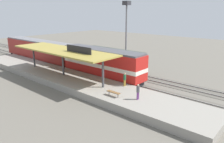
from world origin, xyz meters
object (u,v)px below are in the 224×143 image
locomotive (102,63)px  person_waiting (125,79)px  freight_car (113,59)px  passenger_carriage_single (38,50)px  light_mast (126,21)px  person_walking (138,91)px  platform_bench (113,92)px

locomotive → person_waiting: bearing=-111.7°
freight_car → passenger_carriage_single: bearing=105.9°
light_mast → person_walking: (-12.82, -11.46, -6.54)m
locomotive → freight_car: 4.98m
person_waiting → person_walking: 4.50m
person_waiting → light_mast: bearing=36.9°
person_waiting → locomotive: bearing=68.3°
passenger_carriage_single → freight_car: 16.79m
locomotive → person_walking: size_ratio=8.44×
platform_bench → light_mast: size_ratio=0.15×
locomotive → light_mast: (7.80, 1.45, 5.99)m
freight_car → person_walking: 15.28m
person_walking → passenger_carriage_single: bearing=79.8°
locomotive → passenger_carriage_single: size_ratio=0.72×
freight_car → person_walking: size_ratio=7.02×
locomotive → freight_car: bearing=22.0°
passenger_carriage_single → person_waiting: bearing=-95.9°
light_mast → passenger_carriage_single: bearing=115.2°
light_mast → person_walking: light_mast is taller
person_waiting → person_walking: (-2.52, -3.73, 0.00)m
light_mast → person_walking: size_ratio=6.84×
platform_bench → person_walking: (0.98, -2.59, 0.51)m
person_walking → light_mast: bearing=41.8°
platform_bench → person_waiting: person_waiting is taller
freight_car → light_mast: (3.20, -0.41, 6.43)m
light_mast → freight_car: bearing=172.6°
passenger_carriage_single → person_walking: passenger_carriage_single is taller
freight_car → person_walking: bearing=-129.0°
platform_bench → passenger_carriage_single: size_ratio=0.08×
platform_bench → person_waiting: bearing=18.0°
person_waiting → passenger_carriage_single: bearing=84.1°
freight_car → person_walking: freight_car is taller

